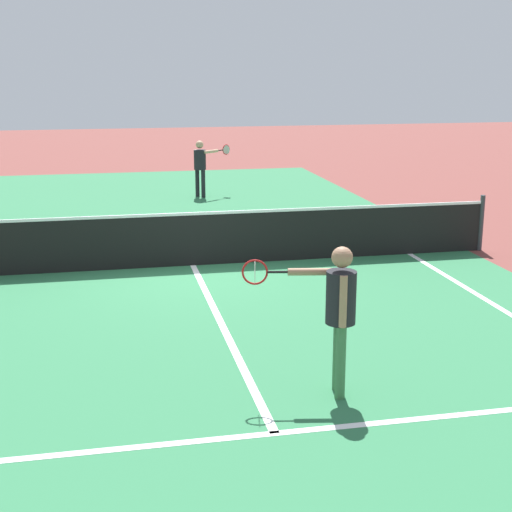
% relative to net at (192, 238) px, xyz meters
% --- Properties ---
extents(ground_plane, '(60.00, 60.00, 0.00)m').
position_rel_net_xyz_m(ground_plane, '(0.00, 0.00, -0.49)').
color(ground_plane, brown).
extents(court_surface_inbounds, '(10.62, 24.40, 0.00)m').
position_rel_net_xyz_m(court_surface_inbounds, '(0.00, 0.00, -0.49)').
color(court_surface_inbounds, '#2D7247').
rests_on(court_surface_inbounds, ground_plane).
extents(line_service_near, '(8.22, 0.10, 0.01)m').
position_rel_net_xyz_m(line_service_near, '(0.00, -6.40, -0.49)').
color(line_service_near, white).
rests_on(line_service_near, ground_plane).
extents(line_center_service, '(0.10, 6.40, 0.01)m').
position_rel_net_xyz_m(line_center_service, '(0.00, -3.20, -0.49)').
color(line_center_service, white).
rests_on(line_center_service, ground_plane).
extents(net, '(11.17, 0.09, 1.07)m').
position_rel_net_xyz_m(net, '(0.00, 0.00, 0.00)').
color(net, '#33383D').
rests_on(net, ground_plane).
extents(player_near, '(1.16, 0.66, 1.64)m').
position_rel_net_xyz_m(player_near, '(0.85, -5.64, 0.53)').
color(player_near, '#3F7247').
rests_on(player_near, ground_plane).
extents(player_far, '(1.06, 0.66, 1.51)m').
position_rel_net_xyz_m(player_far, '(1.11, 7.05, 0.44)').
color(player_far, black).
rests_on(player_far, ground_plane).
extents(tennis_ball_near_net, '(0.07, 0.07, 0.07)m').
position_rel_net_xyz_m(tennis_ball_near_net, '(2.08, -1.79, -0.46)').
color(tennis_ball_near_net, '#CCE033').
rests_on(tennis_ball_near_net, ground_plane).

